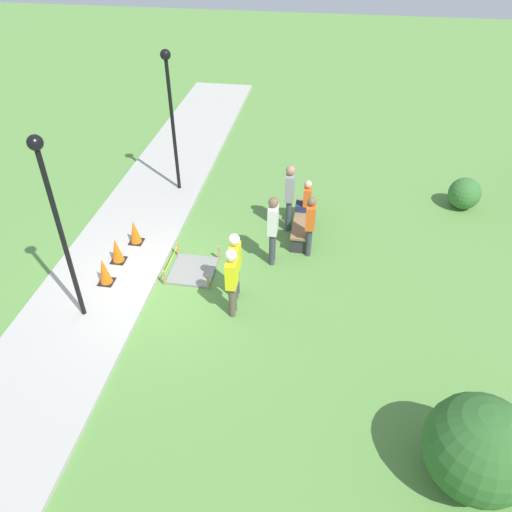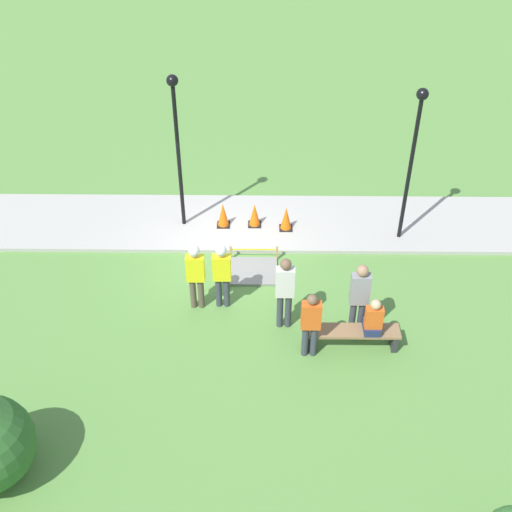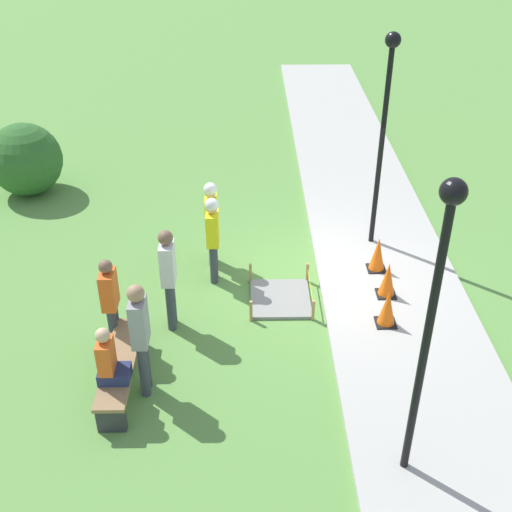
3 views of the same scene
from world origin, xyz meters
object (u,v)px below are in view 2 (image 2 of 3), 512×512
person_seated_on_bench (373,320)px  bystander_in_gray_shirt (285,289)px  worker_supervisor (222,271)px  worker_assistant (196,272)px  lamppost_far (414,145)px  bystander_in_white_shirt (359,296)px  traffic_cone_near_patch (286,218)px  lamppost_near (177,132)px  park_bench (352,334)px  traffic_cone_sidewalk_edge (223,215)px  traffic_cone_far_patch (255,215)px  bystander_in_orange_shirt (311,322)px

person_seated_on_bench → bystander_in_gray_shirt: size_ratio=0.49×
worker_supervisor → worker_assistant: 0.58m
worker_supervisor → lamppost_far: 5.41m
worker_supervisor → bystander_in_white_shirt: bystander_in_white_shirt is taller
worker_supervisor → bystander_in_gray_shirt: bearing=154.5°
bystander_in_gray_shirt → lamppost_far: (-3.06, -3.25, 1.68)m
worker_supervisor → bystander_in_gray_shirt: bystander_in_gray_shirt is taller
traffic_cone_near_patch → worker_assistant: 3.66m
worker_supervisor → lamppost_near: lamppost_near is taller
bystander_in_gray_shirt → lamppost_far: bearing=-133.3°
park_bench → worker_assistant: worker_assistant is taller
worker_assistant → bystander_in_gray_shirt: bearing=162.7°
bystander_in_white_shirt → lamppost_far: lamppost_far is taller
lamppost_near → lamppost_far: 5.65m
traffic_cone_sidewalk_edge → worker_supervisor: (-0.15, 3.04, 0.56)m
traffic_cone_near_patch → lamppost_far: 3.74m
lamppost_far → bystander_in_white_shirt: bearing=66.4°
worker_supervisor → lamppost_near: (1.20, -3.12, 1.77)m
traffic_cone_far_patch → lamppost_near: 3.01m
park_bench → lamppost_near: (3.97, -4.39, 2.43)m
worker_supervisor → bystander_in_orange_shirt: (-1.87, 1.51, -0.08)m
lamppost_near → worker_supervisor: bearing=111.1°
worker_supervisor → worker_assistant: size_ratio=0.99×
park_bench → bystander_in_white_shirt: 0.84m
bystander_in_orange_shirt → traffic_cone_far_patch: bearing=-75.4°
bystander_in_orange_shirt → bystander_in_gray_shirt: bearing=-59.6°
traffic_cone_sidewalk_edge → worker_supervisor: size_ratio=0.40×
traffic_cone_far_patch → worker_assistant: size_ratio=0.38×
traffic_cone_sidewalk_edge → bystander_in_orange_shirt: 5.00m
worker_assistant → bystander_in_gray_shirt: (-1.94, 0.60, 0.04)m
bystander_in_orange_shirt → bystander_in_white_shirt: (-1.03, -0.62, 0.16)m
lamppost_near → bystander_in_white_shirt: bearing=135.6°
bystander_in_white_shirt → lamppost_far: bearing=-113.6°
person_seated_on_bench → worker_supervisor: (3.16, -1.31, 0.18)m
park_bench → worker_supervisor: bearing=-24.5°
traffic_cone_sidewalk_edge → traffic_cone_far_patch: bearing=-178.0°
traffic_cone_near_patch → traffic_cone_sidewalk_edge: (1.65, -0.13, 0.01)m
person_seated_on_bench → bystander_in_gray_shirt: bystander_in_gray_shirt is taller
traffic_cone_sidewalk_edge → park_bench: 5.20m
traffic_cone_far_patch → worker_supervisor: worker_supervisor is taller
worker_assistant → lamppost_far: lamppost_far is taller
traffic_cone_sidewalk_edge → bystander_in_gray_shirt: size_ratio=0.37×
park_bench → bystander_in_white_shirt: size_ratio=1.06×
traffic_cone_sidewalk_edge → person_seated_on_bench: 5.48m
traffic_cone_near_patch → traffic_cone_sidewalk_edge: bearing=-4.6°
worker_assistant → lamppost_far: bearing=-152.1°
traffic_cone_sidewalk_edge → lamppost_near: size_ratio=0.16×
park_bench → bystander_in_orange_shirt: size_ratio=1.23×
traffic_cone_far_patch → bystander_in_gray_shirt: 3.84m
lamppost_near → traffic_cone_far_patch: bearing=178.4°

